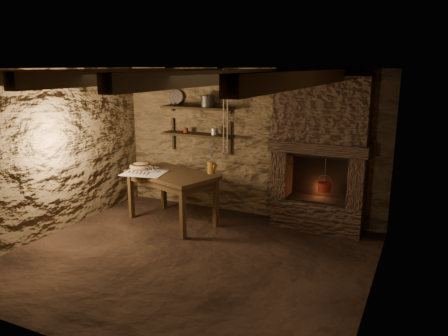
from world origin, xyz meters
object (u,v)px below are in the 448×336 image
at_px(work_table, 172,196).
at_px(wooden_bowl, 141,166).
at_px(red_pot, 324,186).
at_px(stoneware_jug, 212,162).
at_px(iron_stockpot, 208,102).

height_order(work_table, wooden_bowl, wooden_bowl).
height_order(wooden_bowl, red_pot, red_pot).
relative_size(work_table, red_pot, 2.96).
relative_size(stoneware_jug, wooden_bowl, 1.17).
height_order(work_table, iron_stockpot, iron_stockpot).
distance_m(wooden_bowl, red_pot, 2.89).
bearing_deg(work_table, red_pot, 34.80).
bearing_deg(stoneware_jug, wooden_bowl, -144.08).
height_order(work_table, red_pot, red_pot).
bearing_deg(stoneware_jug, red_pot, 38.84).
relative_size(work_table, stoneware_jug, 3.72).
height_order(stoneware_jug, iron_stockpot, iron_stockpot).
xyz_separation_m(iron_stockpot, red_pot, (2.00, -0.12, -1.16)).
bearing_deg(work_table, iron_stockpot, 91.46).
bearing_deg(iron_stockpot, wooden_bowl, -136.94).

